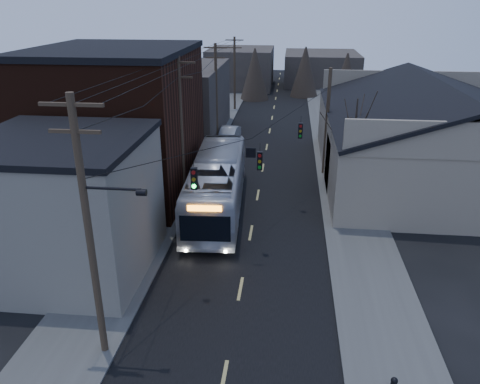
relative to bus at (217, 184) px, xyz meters
name	(u,v)px	position (x,y,z in m)	size (l,w,h in m)	color
road_surface	(266,153)	(2.55, 12.85, -1.87)	(9.00, 110.00, 0.02)	black
sidewalk_left	(197,151)	(-3.95, 12.85, -1.82)	(4.00, 110.00, 0.12)	#474744
sidewalk_right	(337,155)	(9.05, 12.85, -1.82)	(4.00, 110.00, 0.12)	#474744
building_clapboard	(65,208)	(-6.45, -8.15, 1.62)	(8.00, 8.00, 7.00)	slate
building_brick	(119,125)	(-7.45, 2.85, 3.12)	(10.00, 12.00, 10.00)	black
building_left_far	(178,101)	(-6.95, 18.85, 1.62)	(9.00, 14.00, 7.00)	#38312C
warehouse	(429,145)	(15.55, 7.85, 0.82)	(16.16, 20.60, 7.73)	gray
building_far_left	(241,68)	(-3.45, 47.85, 1.12)	(10.00, 12.00, 6.00)	#38312C
building_far_right	(321,68)	(9.55, 52.85, 0.62)	(12.00, 14.00, 5.00)	#38312C
bare_tree	(353,151)	(9.05, 2.85, 1.72)	(0.40, 0.40, 7.20)	black
utility_lines	(223,114)	(-0.56, 6.99, 3.08)	(11.24, 45.28, 10.50)	#382B1E
bus	(217,184)	(0.00, 0.00, 0.00)	(3.16, 13.49, 3.76)	#B4B7C1
parked_car	(229,135)	(-1.30, 16.02, -1.12)	(1.61, 4.62, 1.52)	#ACAFB4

